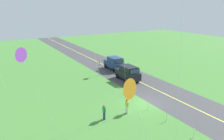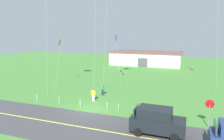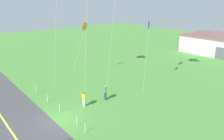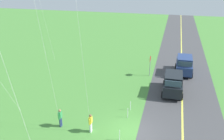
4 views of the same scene
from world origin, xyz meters
name	(u,v)px [view 1 (image 1 of 4)]	position (x,y,z in m)	size (l,w,h in m)	color
ground_plane	(145,104)	(0.00, 0.00, -0.05)	(120.00, 120.00, 0.10)	#478438
asphalt_road	(170,96)	(0.00, -4.00, 0.00)	(120.00, 7.00, 0.00)	#424244
road_centre_stripe	(170,96)	(0.00, -4.00, 0.01)	(120.00, 0.16, 0.00)	#E5E04C
car_suv_foreground	(128,73)	(7.77, -2.98, 1.15)	(4.40, 2.12, 2.24)	black
car_parked_east_near	(114,63)	(13.76, -4.18, 1.15)	(4.40, 2.12, 2.24)	navy
stop_sign	(99,65)	(11.87, -0.10, 1.80)	(0.76, 0.08, 2.56)	gray
person_adult_near	(104,111)	(-0.84, 5.83, 0.86)	(0.58, 0.22, 1.60)	navy
person_adult_companion	(127,106)	(-0.93, 3.17, 0.86)	(0.58, 0.22, 1.60)	silver
kite_green_far	(129,89)	(-9.34, 8.94, 6.82)	(1.37, 3.90, 7.40)	silver
kite_pink_drift	(21,55)	(-1.37, 12.90, 7.51)	(2.16, 3.02, 8.08)	silver
fence_post_0	(194,133)	(-7.49, 0.70, 0.45)	(0.05, 0.05, 0.90)	silver
fence_post_1	(167,117)	(-4.25, 0.70, 0.45)	(0.05, 0.05, 0.90)	silver
fence_post_2	(148,106)	(-1.43, 0.70, 0.45)	(0.05, 0.05, 0.90)	silver
fence_post_3	(131,95)	(1.87, 0.70, 0.45)	(0.05, 0.05, 0.90)	silver
fence_post_4	(125,92)	(3.16, 0.70, 0.45)	(0.05, 0.05, 0.90)	silver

